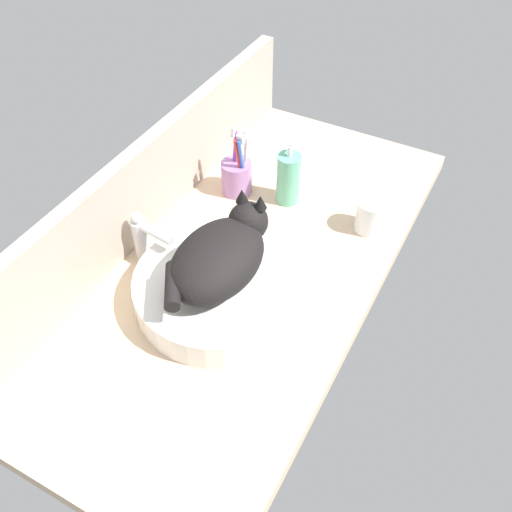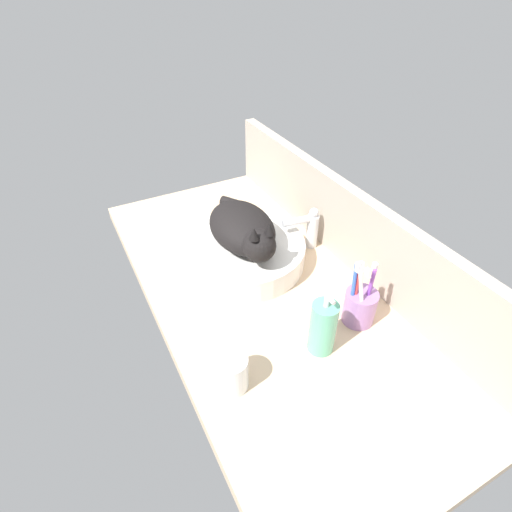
% 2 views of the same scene
% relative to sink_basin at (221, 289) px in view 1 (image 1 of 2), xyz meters
% --- Properties ---
extents(ground_plane, '(1.26, 0.59, 0.04)m').
position_rel_sink_basin_xyz_m(ground_plane, '(0.13, 0.00, -0.05)').
color(ground_plane, '#D1B28E').
extents(backsplash_panel, '(1.26, 0.04, 0.23)m').
position_rel_sink_basin_xyz_m(backsplash_panel, '(0.13, 0.28, 0.08)').
color(backsplash_panel, '#AD9E8E').
rests_on(backsplash_panel, ground_plane).
extents(sink_basin, '(0.37, 0.37, 0.07)m').
position_rel_sink_basin_xyz_m(sink_basin, '(0.00, 0.00, 0.00)').
color(sink_basin, silver).
rests_on(sink_basin, ground_plane).
extents(cat, '(0.32, 0.18, 0.14)m').
position_rel_sink_basin_xyz_m(cat, '(0.01, 0.00, 0.09)').
color(cat, black).
rests_on(cat, sink_basin).
extents(faucet, '(0.04, 0.12, 0.14)m').
position_rel_sink_basin_xyz_m(faucet, '(0.03, 0.22, 0.04)').
color(faucet, silver).
rests_on(faucet, ground_plane).
extents(soap_dispenser, '(0.06, 0.06, 0.17)m').
position_rel_sink_basin_xyz_m(soap_dispenser, '(0.38, 0.02, 0.04)').
color(soap_dispenser, '#60B793').
rests_on(soap_dispenser, ground_plane).
extents(toothbrush_cup, '(0.08, 0.08, 0.19)m').
position_rel_sink_basin_xyz_m(toothbrush_cup, '(0.35, 0.16, 0.02)').
color(toothbrush_cup, '#996BA8').
rests_on(toothbrush_cup, ground_plane).
extents(water_glass, '(0.07, 0.07, 0.08)m').
position_rel_sink_basin_xyz_m(water_glass, '(0.37, -0.20, 0.00)').
color(water_glass, white).
rests_on(water_glass, ground_plane).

